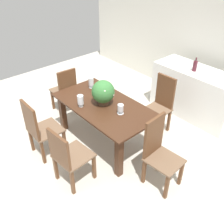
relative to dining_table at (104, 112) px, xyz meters
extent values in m
plane|color=beige|center=(0.00, -0.08, -0.60)|extent=(7.04, 7.04, 0.00)
cube|color=silver|center=(0.00, 2.52, 0.70)|extent=(6.40, 0.10, 2.60)
cube|color=#422616|center=(0.00, 0.00, 0.13)|extent=(1.74, 0.94, 0.03)
cube|color=#422616|center=(-0.76, -0.35, -0.25)|extent=(0.10, 0.10, 0.71)
cube|color=#422616|center=(0.76, -0.35, -0.25)|extent=(0.10, 0.10, 0.71)
cube|color=#422616|center=(-0.76, 0.35, -0.25)|extent=(0.10, 0.10, 0.71)
cube|color=#422616|center=(0.76, 0.35, -0.25)|extent=(0.10, 0.10, 0.71)
cube|color=brown|center=(-1.47, 0.18, -0.38)|extent=(0.05, 0.05, 0.44)
cube|color=brown|center=(-1.49, -0.15, -0.38)|extent=(0.05, 0.05, 0.44)
cube|color=brown|center=(-1.08, 0.15, -0.38)|extent=(0.05, 0.05, 0.44)
cube|color=brown|center=(-1.10, -0.18, -0.38)|extent=(0.05, 0.05, 0.44)
cube|color=brown|center=(-1.29, 0.00, -0.15)|extent=(0.49, 0.43, 0.03)
cube|color=brown|center=(-1.07, -0.01, 0.12)|extent=(0.06, 0.38, 0.51)
cube|color=brown|center=(-0.19, -0.69, -0.38)|extent=(0.04, 0.04, 0.44)
cube|color=brown|center=(-0.59, -0.68, -0.38)|extent=(0.04, 0.04, 0.44)
cube|color=brown|center=(-0.20, -1.08, -0.38)|extent=(0.04, 0.04, 0.44)
cube|color=brown|center=(-0.59, -1.08, -0.38)|extent=(0.04, 0.04, 0.44)
cube|color=brown|center=(-0.39, -0.88, -0.15)|extent=(0.47, 0.47, 0.03)
cube|color=brown|center=(-0.39, -1.10, 0.13)|extent=(0.43, 0.04, 0.54)
cube|color=brown|center=(0.23, 0.71, -0.38)|extent=(0.05, 0.05, 0.44)
cube|color=brown|center=(0.56, 0.71, -0.38)|extent=(0.05, 0.05, 0.44)
cube|color=brown|center=(0.22, 1.05, -0.38)|extent=(0.05, 0.05, 0.44)
cube|color=brown|center=(0.55, 1.06, -0.38)|extent=(0.05, 0.05, 0.44)
cube|color=brown|center=(0.39, 0.88, -0.15)|extent=(0.42, 0.43, 0.03)
cube|color=brown|center=(0.39, 1.07, 0.15)|extent=(0.38, 0.05, 0.59)
cube|color=brown|center=(0.57, -0.67, -0.38)|extent=(0.05, 0.05, 0.44)
cube|color=brown|center=(0.18, -0.70, -0.38)|extent=(0.05, 0.05, 0.44)
cube|color=brown|center=(0.60, -1.07, -0.38)|extent=(0.05, 0.05, 0.44)
cube|color=brown|center=(0.22, -1.10, -0.38)|extent=(0.05, 0.05, 0.44)
cube|color=brown|center=(0.39, -0.88, -0.15)|extent=(0.50, 0.51, 0.03)
cube|color=brown|center=(0.41, -1.10, 0.10)|extent=(0.42, 0.07, 0.48)
cube|color=brown|center=(1.49, -0.16, -0.38)|extent=(0.05, 0.05, 0.44)
cube|color=brown|center=(1.47, 0.19, -0.38)|extent=(0.05, 0.05, 0.44)
cube|color=brown|center=(1.10, -0.19, -0.38)|extent=(0.05, 0.05, 0.44)
cube|color=brown|center=(1.08, 0.16, -0.38)|extent=(0.05, 0.05, 0.44)
cube|color=brown|center=(1.29, 0.00, -0.15)|extent=(0.49, 0.45, 0.03)
cube|color=brown|center=(1.07, -0.01, 0.16)|extent=(0.07, 0.39, 0.60)
cylinder|color=#4C3828|center=(-0.02, 0.00, 0.19)|extent=(0.18, 0.18, 0.09)
sphere|color=#387538|center=(-0.02, 0.00, 0.37)|extent=(0.37, 0.37, 0.37)
sphere|color=silver|center=(0.13, 0.07, 0.35)|extent=(0.04, 0.04, 0.04)
sphere|color=silver|center=(-0.08, 0.11, 0.41)|extent=(0.05, 0.05, 0.05)
sphere|color=silver|center=(0.00, -0.12, 0.41)|extent=(0.05, 0.05, 0.05)
sphere|color=silver|center=(0.11, -0.07, 0.46)|extent=(0.04, 0.04, 0.04)
sphere|color=silver|center=(0.10, 0.01, 0.33)|extent=(0.05, 0.05, 0.05)
cylinder|color=silver|center=(-0.59, 0.19, 0.15)|extent=(0.09, 0.09, 0.01)
cylinder|color=silver|center=(-0.59, 0.19, 0.17)|extent=(0.02, 0.02, 0.04)
cylinder|color=silver|center=(-0.59, 0.19, 0.27)|extent=(0.09, 0.09, 0.15)
cylinder|color=silver|center=(-0.20, -0.31, 0.15)|extent=(0.08, 0.08, 0.01)
cylinder|color=silver|center=(-0.20, -0.31, 0.17)|extent=(0.03, 0.03, 0.03)
cylinder|color=silver|center=(-0.20, -0.31, 0.26)|extent=(0.10, 0.10, 0.15)
cylinder|color=silver|center=(0.37, 0.02, 0.15)|extent=(0.10, 0.10, 0.01)
cylinder|color=silver|center=(0.37, 0.02, 0.17)|extent=(0.03, 0.03, 0.04)
cylinder|color=silver|center=(0.37, 0.02, 0.25)|extent=(0.09, 0.09, 0.11)
cylinder|color=silver|center=(-0.28, 0.27, 0.14)|extent=(0.06, 0.06, 0.00)
cylinder|color=silver|center=(-0.28, 0.27, 0.19)|extent=(0.01, 0.01, 0.08)
cone|color=silver|center=(-0.28, 0.27, 0.26)|extent=(0.07, 0.07, 0.07)
cube|color=white|center=(0.50, 1.87, -0.13)|extent=(1.65, 0.65, 0.95)
cylinder|color=#511E28|center=(0.44, 1.79, 0.44)|extent=(0.08, 0.08, 0.19)
cylinder|color=#511E28|center=(0.44, 1.79, 0.57)|extent=(0.03, 0.03, 0.07)
camera|label=1|loc=(2.74, -2.22, 2.36)|focal=41.29mm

